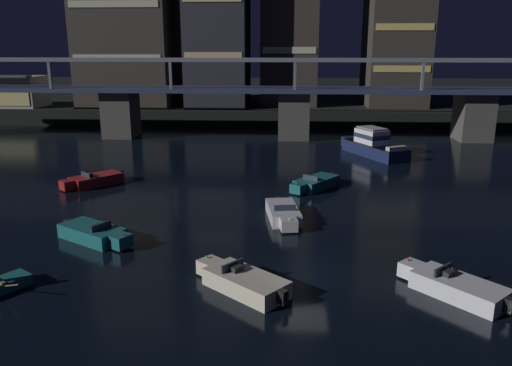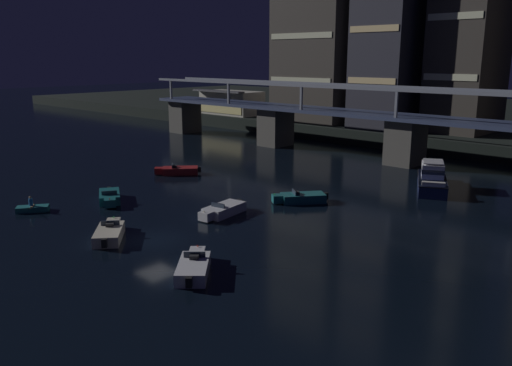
% 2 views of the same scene
% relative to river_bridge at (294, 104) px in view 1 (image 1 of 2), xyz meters
% --- Properties ---
extents(ground_plane, '(400.00, 400.00, 0.00)m').
position_rel_river_bridge_xyz_m(ground_plane, '(0.00, -37.54, -4.07)').
color(ground_plane, black).
extents(far_riverbank, '(240.00, 80.00, 2.20)m').
position_rel_river_bridge_xyz_m(far_riverbank, '(0.00, 48.01, -2.97)').
color(far_riverbank, black).
rests_on(far_riverbank, ground).
extents(river_bridge, '(90.02, 6.40, 9.38)m').
position_rel_river_bridge_xyz_m(river_bridge, '(0.00, 0.00, 0.00)').
color(river_bridge, '#4C4944').
rests_on(river_bridge, ground).
extents(tower_east_tall, '(8.44, 10.86, 28.33)m').
position_rel_river_bridge_xyz_m(tower_east_tall, '(14.99, 17.31, 12.14)').
color(tower_east_tall, '#38332D').
rests_on(tower_east_tall, far_riverbank).
extents(waterfront_pavilion, '(12.40, 7.40, 4.70)m').
position_rel_river_bridge_xyz_m(waterfront_pavilion, '(-42.55, 11.91, 0.37)').
color(waterfront_pavilion, '#B2AD9E').
rests_on(waterfront_pavilion, far_riverbank).
extents(cabin_cruiser_near_left, '(5.99, 9.10, 2.79)m').
position_rel_river_bridge_xyz_m(cabin_cruiser_near_left, '(7.91, -9.46, -3.02)').
color(cabin_cruiser_near_left, '#19234C').
rests_on(cabin_cruiser_near_left, ground).
extents(speedboat_near_center, '(4.23, 4.53, 1.16)m').
position_rel_river_bridge_xyz_m(speedboat_near_center, '(-16.04, -22.51, -3.65)').
color(speedboat_near_center, maroon).
rests_on(speedboat_near_center, ground).
extents(speedboat_near_right, '(4.58, 4.16, 1.16)m').
position_rel_river_bridge_xyz_m(speedboat_near_right, '(-2.78, -39.55, -3.65)').
color(speedboat_near_right, beige).
rests_on(speedboat_near_right, ground).
extents(speedboat_mid_left, '(4.03, 4.67, 1.16)m').
position_rel_river_bridge_xyz_m(speedboat_mid_left, '(1.39, -22.36, -3.65)').
color(speedboat_mid_left, '#196066').
rests_on(speedboat_mid_left, ground).
extents(speedboat_mid_center, '(2.38, 5.23, 1.16)m').
position_rel_river_bridge_xyz_m(speedboat_mid_center, '(-1.00, -29.88, -3.65)').
color(speedboat_mid_center, silver).
rests_on(speedboat_mid_center, ground).
extents(speedboat_mid_right, '(4.84, 3.67, 1.16)m').
position_rel_river_bridge_xyz_m(speedboat_mid_right, '(-11.62, -34.07, -3.65)').
color(speedboat_mid_right, '#196066').
rests_on(speedboat_mid_right, ground).
extents(speedboat_far_left, '(4.31, 4.46, 1.16)m').
position_rel_river_bridge_xyz_m(speedboat_far_left, '(6.57, -39.51, -3.65)').
color(speedboat_far_left, silver).
rests_on(speedboat_far_left, ground).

